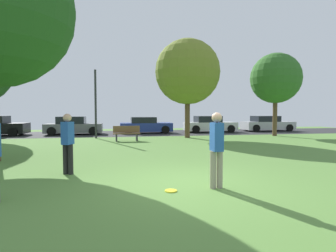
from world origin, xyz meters
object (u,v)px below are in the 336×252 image
object	(u,v)px
maple_tree_near	(276,78)
oak_tree_center	(188,72)
parked_car_silver	(267,124)
street_lamp_post	(96,104)
park_bench	(127,133)
parked_car_blue	(145,126)
parked_car_white	(210,125)
parked_car_grey	(74,126)
frisbee_disc	(171,191)
person_bystander	(217,146)
person_thrower	(68,141)

from	to	relation	value
maple_tree_near	oak_tree_center	size ratio (longest dim) A/B	0.90
maple_tree_near	parked_car_silver	distance (m)	6.20
parked_car_silver	street_lamp_post	world-z (taller)	street_lamp_post
park_bench	parked_car_silver	bearing A→B (deg)	-154.13
parked_car_blue	park_bench	size ratio (longest dim) A/B	2.61
oak_tree_center	parked_car_white	world-z (taller)	oak_tree_center
street_lamp_post	maple_tree_near	bearing A→B (deg)	-2.22
oak_tree_center	parked_car_blue	bearing A→B (deg)	118.06
maple_tree_near	park_bench	bearing A→B (deg)	-171.49
oak_tree_center	parked_car_grey	bearing A→B (deg)	152.24
frisbee_disc	parked_car_white	size ratio (longest dim) A/B	0.06
person_bystander	park_bench	xyz separation A→B (m)	(-1.64, 10.63, -0.50)
person_bystander	parked_car_blue	world-z (taller)	person_bystander
parked_car_white	parked_car_silver	world-z (taller)	parked_car_white
person_bystander	oak_tree_center	bearing A→B (deg)	-13.47
parked_car_white	person_thrower	bearing A→B (deg)	-122.47
parked_car_white	park_bench	xyz separation A→B (m)	(-7.30, -5.99, -0.17)
park_bench	street_lamp_post	size ratio (longest dim) A/B	0.36
maple_tree_near	street_lamp_post	distance (m)	12.82
parked_car_blue	park_bench	xyz separation A→B (m)	(-1.74, -5.84, -0.15)
parked_car_blue	parked_car_white	distance (m)	5.57
oak_tree_center	park_bench	world-z (taller)	oak_tree_center
parked_car_silver	oak_tree_center	bearing A→B (deg)	-151.00
maple_tree_near	parked_car_blue	distance (m)	10.56
parked_car_grey	street_lamp_post	bearing A→B (deg)	-61.17
person_bystander	person_thrower	bearing A→B (deg)	57.69
oak_tree_center	street_lamp_post	bearing A→B (deg)	173.27
person_bystander	parked_car_silver	bearing A→B (deg)	-35.48
oak_tree_center	frisbee_disc	bearing A→B (deg)	-106.37
frisbee_disc	park_bench	distance (m)	10.71
parked_car_white	oak_tree_center	bearing A→B (deg)	-124.73
frisbee_disc	person_bystander	bearing A→B (deg)	2.94
person_thrower	parked_car_blue	bearing A→B (deg)	-170.42
parked_car_grey	parked_car_silver	size ratio (longest dim) A/B	0.92
person_thrower	street_lamp_post	size ratio (longest dim) A/B	0.38
parked_car_grey	street_lamp_post	size ratio (longest dim) A/B	0.93
maple_tree_near	person_thrower	distance (m)	16.55
maple_tree_near	person_bystander	xyz separation A→B (m)	(-9.11, -12.24, -3.19)
parked_car_blue	oak_tree_center	bearing A→B (deg)	-61.94
person_thrower	person_bystander	world-z (taller)	person_bystander
park_bench	street_lamp_post	bearing A→B (deg)	-47.46
parked_car_silver	park_bench	bearing A→B (deg)	-154.13
parked_car_blue	park_bench	bearing A→B (deg)	-106.60
parked_car_white	parked_car_silver	bearing A→B (deg)	2.61
person_bystander	parked_car_silver	size ratio (longest dim) A/B	0.38
maple_tree_near	parked_car_blue	size ratio (longest dim) A/B	1.43
park_bench	person_bystander	bearing A→B (deg)	98.75
parked_car_white	park_bench	distance (m)	9.45
person_bystander	street_lamp_post	size ratio (longest dim) A/B	0.38
person_thrower	parked_car_grey	size ratio (longest dim) A/B	0.40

